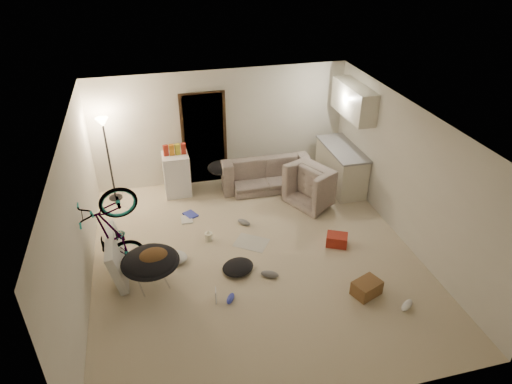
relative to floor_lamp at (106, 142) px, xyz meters
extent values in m
cube|color=beige|center=(2.40, -2.65, -1.32)|extent=(5.50, 6.00, 0.02)
cube|color=white|center=(2.40, -2.65, 1.20)|extent=(5.50, 6.00, 0.02)
cube|color=silver|center=(2.40, 0.36, -0.06)|extent=(5.50, 0.02, 2.50)
cube|color=silver|center=(2.40, -5.66, -0.06)|extent=(5.50, 0.02, 2.50)
cube|color=silver|center=(-0.36, -2.65, -0.06)|extent=(0.02, 6.00, 2.50)
cube|color=silver|center=(5.16, -2.65, -0.06)|extent=(0.02, 6.00, 2.50)
cube|color=black|center=(2.00, 0.32, -0.29)|extent=(0.85, 0.10, 2.04)
cube|color=#301F11|center=(2.00, 0.29, -0.29)|extent=(0.97, 0.04, 2.10)
cylinder|color=black|center=(0.00, 0.00, -1.29)|extent=(0.28, 0.28, 0.03)
cylinder|color=black|center=(0.00, 0.00, -0.46)|extent=(0.04, 0.04, 1.70)
cone|color=#FFE0A5|center=(0.00, 0.00, 0.41)|extent=(0.24, 0.24, 0.18)
cube|color=beige|center=(4.83, -0.65, -0.87)|extent=(0.60, 1.50, 0.88)
cube|color=gray|center=(4.83, -0.65, -0.41)|extent=(0.64, 1.54, 0.04)
cube|color=beige|center=(4.96, -0.65, 0.64)|extent=(0.38, 1.40, 0.65)
imported|color=#3C443C|center=(3.20, -0.20, -1.03)|extent=(1.91, 0.77, 0.55)
imported|color=#3C443C|center=(4.17, -1.11, -0.99)|extent=(1.19, 1.25, 0.63)
imported|color=black|center=(0.10, -2.49, -0.86)|extent=(1.79, 0.96, 0.98)
imported|color=#9F2617|center=(1.53, -3.64, -1.30)|extent=(0.26, 0.21, 0.02)
cube|color=white|center=(1.32, -0.10, -0.85)|extent=(0.54, 0.54, 0.92)
cube|color=#9F2617|center=(1.15, -0.10, -0.31)|extent=(0.11, 0.09, 0.30)
cube|color=orange|center=(1.27, -0.10, -0.31)|extent=(0.10, 0.07, 0.30)
cube|color=gold|center=(1.39, -0.10, -0.31)|extent=(0.12, 0.09, 0.30)
cube|color=#9F2617|center=(1.51, -0.10, -0.31)|extent=(0.11, 0.08, 0.30)
cylinder|color=silver|center=(0.62, -2.94, -1.09)|extent=(0.60, 0.60, 0.42)
ellipsoid|color=black|center=(0.62, -2.94, -0.84)|extent=(0.85, 0.85, 0.36)
torus|color=black|center=(0.62, -2.94, -0.84)|extent=(0.92, 0.92, 0.07)
ellipsoid|color=#4F341B|center=(0.67, -2.97, -0.73)|extent=(0.58, 0.52, 0.22)
ellipsoid|color=black|center=(2.25, -0.20, -0.77)|extent=(0.64, 0.57, 0.28)
cube|color=silver|center=(0.10, -2.54, -0.94)|extent=(0.29, 1.10, 0.74)
cube|color=brown|center=(3.86, -3.98, -1.18)|extent=(0.51, 0.44, 0.24)
cube|color=#9F2617|center=(3.91, -2.68, -1.20)|extent=(0.45, 0.41, 0.21)
cylinder|color=silver|center=(1.68, -1.96, -1.23)|extent=(0.15, 0.15, 0.15)
cone|color=silver|center=(1.68, -1.96, -1.13)|extent=(0.08, 0.08, 0.06)
cube|color=#BBB8AC|center=(2.42, -2.24, -1.30)|extent=(0.73, 0.70, 0.01)
cube|color=#3039AD|center=(1.46, -1.05, -1.29)|extent=(0.31, 0.35, 0.03)
cube|color=silver|center=(1.36, -1.21, -1.29)|extent=(0.23, 0.29, 0.03)
ellipsoid|color=#3039AD|center=(2.52, -0.10, -1.26)|extent=(0.27, 0.15, 0.10)
ellipsoid|color=slate|center=(2.43, -1.64, -1.25)|extent=(0.28, 0.29, 0.10)
ellipsoid|color=#3039AD|center=(1.76, -3.61, -1.26)|extent=(0.20, 0.26, 0.09)
ellipsoid|color=slate|center=(2.50, -3.22, -1.25)|extent=(0.32, 0.25, 0.11)
ellipsoid|color=white|center=(4.32, -4.42, -1.25)|extent=(0.31, 0.27, 0.11)
ellipsoid|color=black|center=(2.02, -2.96, -1.22)|extent=(0.67, 0.63, 0.17)
ellipsoid|color=black|center=(3.45, -0.10, -1.23)|extent=(0.50, 0.44, 0.15)
ellipsoid|color=silver|center=(1.03, -2.41, -1.24)|extent=(0.55, 0.53, 0.13)
camera|label=1|loc=(0.86, -8.78, 3.73)|focal=32.00mm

